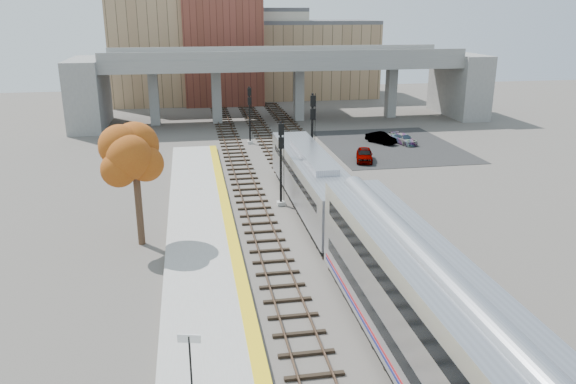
{
  "coord_description": "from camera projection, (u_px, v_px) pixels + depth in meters",
  "views": [
    {
      "loc": [
        -7.63,
        -29.29,
        14.18
      ],
      "look_at": [
        -1.34,
        6.19,
        2.5
      ],
      "focal_mm": 35.0,
      "sensor_mm": 36.0,
      "label": 1
    }
  ],
  "objects": [
    {
      "name": "platform",
      "position": [
        205.0,
        270.0,
        31.81
      ],
      "size": [
        4.5,
        60.0,
        0.35
      ],
      "primitive_type": "cube",
      "color": "#9E9E99",
      "rests_on": "ground"
    },
    {
      "name": "locomotive",
      "position": [
        312.0,
        180.0,
        41.24
      ],
      "size": [
        3.02,
        19.05,
        4.1
      ],
      "color": "#A8AAB2",
      "rests_on": "ground"
    },
    {
      "name": "station_sign",
      "position": [
        190.0,
        349.0,
        21.19
      ],
      "size": [
        0.88,
        0.27,
        2.27
      ],
      "rotation": [
        0.0,
        0.0,
        -0.25
      ],
      "color": "black",
      "rests_on": "platform"
    },
    {
      "name": "signal_mast_near",
      "position": [
        281.0,
        166.0,
        41.84
      ],
      "size": [
        0.6,
        0.64,
        6.5
      ],
      "color": "#9E9E99",
      "rests_on": "ground"
    },
    {
      "name": "signal_mast_far",
      "position": [
        250.0,
        117.0,
        61.66
      ],
      "size": [
        0.6,
        0.64,
        6.33
      ],
      "color": "#9E9E99",
      "rests_on": "ground"
    },
    {
      "name": "car_b",
      "position": [
        381.0,
        138.0,
        62.5
      ],
      "size": [
        2.96,
        3.83,
        1.21
      ],
      "primitive_type": "imported",
      "rotation": [
        0.0,
        0.0,
        0.53
      ],
      "color": "#99999E",
      "rests_on": "parking_lot"
    },
    {
      "name": "car_c",
      "position": [
        404.0,
        139.0,
        62.28
      ],
      "size": [
        2.5,
        3.99,
        1.08
      ],
      "primitive_type": "imported",
      "rotation": [
        0.0,
        0.0,
        0.29
      ],
      "color": "#99999E",
      "rests_on": "parking_lot"
    },
    {
      "name": "car_a",
      "position": [
        364.0,
        155.0,
        55.07
      ],
      "size": [
        2.57,
        4.16,
        1.32
      ],
      "primitive_type": "imported",
      "rotation": [
        0.0,
        0.0,
        -0.28
      ],
      "color": "#99999E",
      "rests_on": "parking_lot"
    },
    {
      "name": "tree",
      "position": [
        135.0,
        158.0,
        34.06
      ],
      "size": [
        3.6,
        3.6,
        7.58
      ],
      "color": "#382619",
      "rests_on": "ground"
    },
    {
      "name": "yellow_strip",
      "position": [
        238.0,
        264.0,
        32.07
      ],
      "size": [
        0.7,
        60.0,
        0.01
      ],
      "primitive_type": "cube",
      "color": "yellow",
      "rests_on": "platform"
    },
    {
      "name": "tracks",
      "position": [
        302.0,
        195.0,
        44.91
      ],
      "size": [
        10.7,
        95.0,
        0.25
      ],
      "color": "black",
      "rests_on": "ground"
    },
    {
      "name": "buildings_far",
      "position": [
        240.0,
        50.0,
        93.21
      ],
      "size": [
        43.0,
        21.0,
        20.6
      ],
      "color": "#9E7F5B",
      "rests_on": "ground"
    },
    {
      "name": "signal_mast_mid",
      "position": [
        312.0,
        135.0,
        49.67
      ],
      "size": [
        0.6,
        0.64,
        7.34
      ],
      "color": "#9E9E99",
      "rests_on": "ground"
    },
    {
      "name": "overpass",
      "position": [
        283.0,
        77.0,
        74.25
      ],
      "size": [
        54.0,
        12.0,
        9.5
      ],
      "color": "slate",
      "rests_on": "ground"
    },
    {
      "name": "parking_lot",
      "position": [
        391.0,
        146.0,
        61.62
      ],
      "size": [
        14.0,
        18.0,
        0.04
      ],
      "primitive_type": "cube",
      "color": "black",
      "rests_on": "ground"
    },
    {
      "name": "ground",
      "position": [
        329.0,
        263.0,
        33.07
      ],
      "size": [
        160.0,
        160.0,
        0.0
      ],
      "primitive_type": "plane",
      "color": "#47423D",
      "rests_on": "ground"
    },
    {
      "name": "coach",
      "position": [
        449.0,
        347.0,
        19.9
      ],
      "size": [
        3.03,
        25.0,
        5.0
      ],
      "color": "#A8AAB2",
      "rests_on": "ground"
    }
  ]
}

